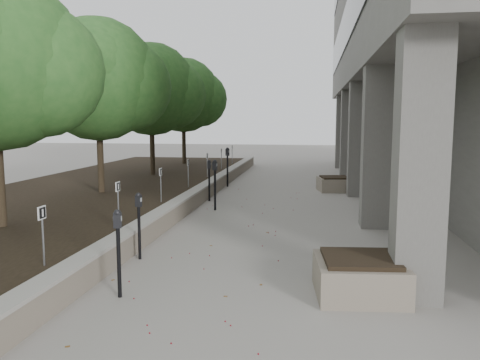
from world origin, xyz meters
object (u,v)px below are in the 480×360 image
Objects in this scene: parking_meter_3 at (215,185)px; planter_back at (334,184)px; planter_front at (359,276)px; crabapple_tree_5 at (183,111)px; parking_meter_5 at (227,167)px; parking_meter_4 at (209,181)px; crabapple_tree_3 at (99,106)px; parking_meter_1 at (119,254)px; parking_meter_2 at (139,226)px; crabapple_tree_4 at (151,109)px.

parking_meter_3 is 5.82m from planter_back.
parking_meter_3 is 7.54m from planter_front.
parking_meter_5 is (3.25, -5.38, -2.33)m from crabapple_tree_5.
parking_meter_3 is at bearing -62.82° from parking_meter_5.
planter_front is (4.13, -8.15, -0.38)m from parking_meter_4.
crabapple_tree_3 is at bearing -90.00° from crabapple_tree_5.
parking_meter_1 is 8.80m from parking_meter_4.
parking_meter_4 is at bearing -145.23° from planter_back.
crabapple_tree_5 is (0.00, 10.00, 0.00)m from crabapple_tree_3.
crabapple_tree_5 is at bearing 112.90° from parking_meter_2.
parking_meter_2 is (3.34, -5.64, -2.46)m from crabapple_tree_3.
planter_front is at bearing -7.70° from parking_meter_2.
crabapple_tree_4 is 7.00m from parking_meter_3.
parking_meter_4 is at bearing 19.48° from crabapple_tree_3.
parking_meter_4 is at bearing 82.48° from parking_meter_1.
planter_front is at bearing -66.51° from crabapple_tree_5.
crabapple_tree_3 and crabapple_tree_4 have the same top height.
crabapple_tree_5 is 3.97× the size of parking_meter_1.
parking_meter_1 is at bearing -73.44° from crabapple_tree_4.
crabapple_tree_3 is 1.00× the size of crabapple_tree_5.
parking_meter_3 is 5.05m from parking_meter_5.
planter_back is at bearing 61.65° from parking_meter_1.
parking_meter_3 is (3.77, -0.41, -2.36)m from crabapple_tree_3.
crabapple_tree_3 reaches higher than planter_front.
crabapple_tree_3 is 10.56m from planter_front.
crabapple_tree_5 is 6.70m from parking_meter_5.
crabapple_tree_3 is at bearing -171.77° from parking_meter_4.
parking_meter_3 is at bearing -83.00° from parking_meter_4.
parking_meter_2 is at bearing -112.96° from planter_back.
parking_meter_3 is at bearing 79.13° from parking_meter_1.
planter_back is at bearing 28.62° from crabapple_tree_3.
crabapple_tree_4 reaches higher than planter_front.
parking_meter_2 is at bearing -72.56° from crabapple_tree_4.
parking_meter_1 is at bearing -63.80° from crabapple_tree_3.
crabapple_tree_4 is 4.12× the size of planter_front.
planter_front is at bearing -49.09° from parking_meter_5.
crabapple_tree_4 is at bearing 118.96° from parking_meter_4.
parking_meter_5 is (3.25, -0.38, -2.33)m from crabapple_tree_4.
crabapple_tree_4 is at bearing -165.35° from parking_meter_5.
parking_meter_2 is 0.99× the size of planter_front.
crabapple_tree_4 reaches higher than parking_meter_1.
planter_front is (7.39, -12.00, -2.81)m from crabapple_tree_4.
crabapple_tree_4 reaches higher than planter_back.
crabapple_tree_3 is 3.97× the size of parking_meter_1.
crabapple_tree_4 is 3.59× the size of parking_meter_3.
crabapple_tree_5 is 3.59× the size of parking_meter_3.
crabapple_tree_4 is at bearing 118.27° from parking_meter_2.
crabapple_tree_5 is 4.12× the size of planter_front.
parking_meter_2 is 0.95× the size of parking_meter_4.
crabapple_tree_4 is 1.00× the size of crabapple_tree_5.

